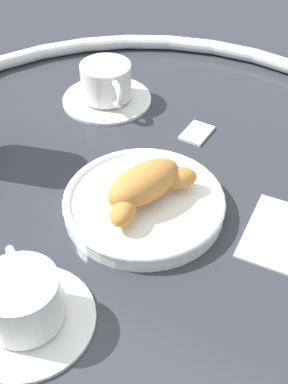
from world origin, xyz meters
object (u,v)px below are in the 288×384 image
at_px(coffee_cup_near, 107,86).
at_px(coffee_cup_far, 26,306).
at_px(pastry_plate, 144,203).
at_px(sugar_packet, 197,132).
at_px(croissant_large, 146,186).

bearing_deg(coffee_cup_near, coffee_cup_far, 22.25).
bearing_deg(coffee_cup_near, pastry_plate, 43.32).
relative_size(coffee_cup_far, sugar_packet, 2.72).
height_order(croissant_large, coffee_cup_near, croissant_large).
height_order(pastry_plate, sugar_packet, pastry_plate).
height_order(pastry_plate, coffee_cup_far, coffee_cup_far).
height_order(pastry_plate, coffee_cup_near, coffee_cup_near).
bearing_deg(croissant_large, sugar_packet, -174.52).
bearing_deg(pastry_plate, croissant_large, 71.81).
relative_size(croissant_large, coffee_cup_near, 0.96).
relative_size(coffee_cup_near, coffee_cup_far, 1.00).
distance_m(coffee_cup_near, sugar_packet, 0.16).
xyz_separation_m(coffee_cup_near, coffee_cup_far, (0.37, 0.15, 0.00)).
relative_size(pastry_plate, coffee_cup_far, 1.41).
bearing_deg(coffee_cup_far, croissant_large, 173.67).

